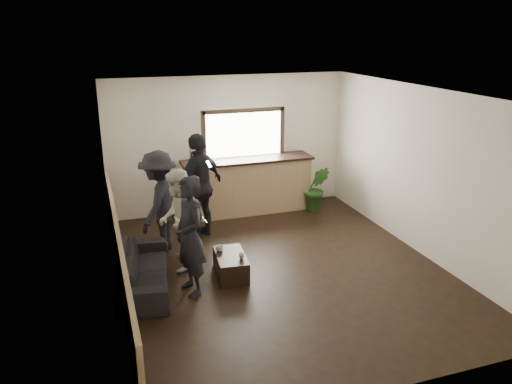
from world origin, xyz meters
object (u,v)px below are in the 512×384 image
object	(u,v)px
cup_a	(219,248)
cup_b	(241,256)
person_c	(159,203)
sofa	(143,269)
potted_plant	(316,188)
person_a	(190,236)
person_d	(200,186)
bar_counter	(247,182)
person_b	(178,220)
coffee_table	(231,265)

from	to	relation	value
cup_a	cup_b	distance (m)	0.45
person_c	sofa	bearing A→B (deg)	8.85
cup_b	potted_plant	size ratio (longest dim) A/B	0.09
person_a	person_d	world-z (taller)	person_d
bar_counter	person_d	world-z (taller)	bar_counter
person_b	person_d	distance (m)	1.30
cup_a	cup_b	xyz separation A→B (m)	(0.25, -0.37, -0.00)
coffee_table	cup_b	world-z (taller)	cup_b
person_b	person_c	bearing A→B (deg)	-152.27
sofa	coffee_table	bearing A→B (deg)	-87.04
person_b	person_d	size ratio (longest dim) A/B	0.84
coffee_table	person_c	bearing A→B (deg)	125.18
coffee_table	person_b	bearing A→B (deg)	142.40
sofa	person_b	xyz separation A→B (m)	(0.64, 0.43, 0.55)
bar_counter	cup_b	bearing A→B (deg)	-109.39
coffee_table	person_d	bearing A→B (deg)	93.06
cup_a	potted_plant	distance (m)	3.35
coffee_table	person_b	world-z (taller)	person_b
bar_counter	sofa	distance (m)	3.55
cup_b	person_b	xyz separation A→B (m)	(-0.82, 0.71, 0.42)
sofa	cup_b	distance (m)	1.49
cup_a	person_c	world-z (taller)	person_c
coffee_table	sofa	bearing A→B (deg)	175.28
cup_b	person_a	world-z (taller)	person_a
coffee_table	person_c	xyz separation A→B (m)	(-0.88, 1.25, 0.71)
cup_b	cup_a	bearing A→B (deg)	123.56
person_a	person_c	world-z (taller)	person_c
bar_counter	person_d	size ratio (longest dim) A/B	1.39
bar_counter	person_d	xyz separation A→B (m)	(-1.21, -0.98, 0.33)
bar_counter	sofa	world-z (taller)	bar_counter
coffee_table	potted_plant	size ratio (longest dim) A/B	0.83
bar_counter	person_b	size ratio (longest dim) A/B	1.65
person_d	cup_b	bearing A→B (deg)	58.58
person_a	person_d	bearing A→B (deg)	151.26
sofa	person_b	distance (m)	0.94
sofa	person_c	world-z (taller)	person_c
sofa	potted_plant	distance (m)	4.41
coffee_table	person_c	size ratio (longest dim) A/B	0.45
person_a	person_d	xyz separation A→B (m)	(0.58, 1.97, 0.09)
bar_counter	potted_plant	xyz separation A→B (m)	(1.39, -0.39, -0.16)
cup_b	person_c	world-z (taller)	person_c
person_d	person_a	bearing A→B (deg)	35.59
sofa	coffee_table	xyz separation A→B (m)	(1.33, -0.11, -0.09)
cup_b	potted_plant	xyz separation A→B (m)	(2.39, 2.44, 0.09)
person_a	person_b	distance (m)	0.83
sofa	person_b	bearing A→B (deg)	-48.47
cup_a	person_a	xyz separation A→B (m)	(-0.55, -0.49, 0.48)
bar_counter	person_c	xyz separation A→B (m)	(-2.00, -1.41, 0.25)
sofa	coffee_table	world-z (taller)	sofa
sofa	potted_plant	world-z (taller)	potted_plant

